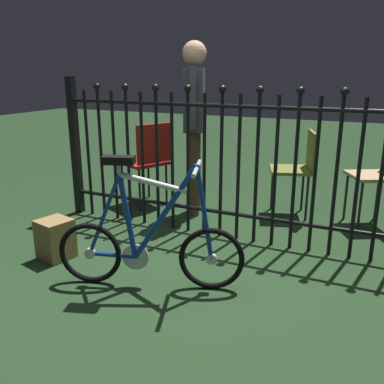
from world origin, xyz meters
The scene contains 8 objects.
ground_plane centered at (0.00, 0.00, 0.00)m, with size 20.00×20.00×0.00m, color #1E361D.
iron_fence centered at (-0.06, 0.82, 0.68)m, with size 3.32×0.07×1.33m.
bicycle centered at (-0.21, -0.19, 0.31)m, with size 1.19×0.51×0.88m.
chair_red centered at (-1.09, 1.29, 0.53)m, with size 0.56×0.56×0.88m.
chair_olive centered at (0.38, 1.65, 0.51)m, with size 0.48×0.48×0.84m.
chair_tan centered at (1.11, 1.69, 0.52)m, with size 0.52×0.52×0.84m.
person_visitor centered at (-0.56, 1.29, 0.99)m, with size 0.27×0.45×1.65m.
display_crate centered at (-1.09, -0.12, 0.15)m, with size 0.23×0.23×0.30m, color olive.
Camera 1 is at (1.10, -2.35, 1.39)m, focal length 39.00 mm.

